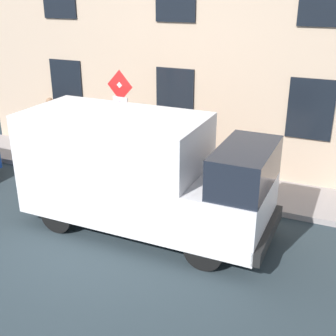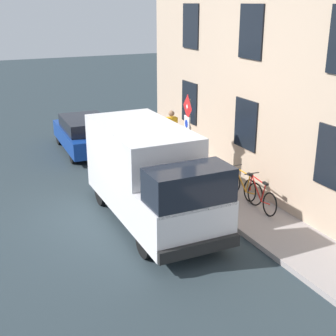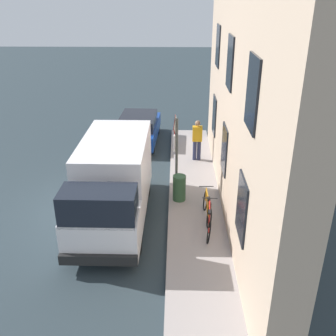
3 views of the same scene
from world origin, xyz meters
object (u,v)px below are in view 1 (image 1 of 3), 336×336
(bicycle_red, at_px, (222,166))
(litter_bin, at_px, (142,164))
(pedestrian, at_px, (52,123))
(sign_post_stacked, at_px, (121,111))
(delivery_van, at_px, (141,171))
(bicycle_orange, at_px, (195,162))

(bicycle_red, relative_size, litter_bin, 1.90)
(pedestrian, bearing_deg, bicycle_red, 2.48)
(litter_bin, bearing_deg, bicycle_red, -65.65)
(sign_post_stacked, height_order, litter_bin, sign_post_stacked)
(bicycle_red, distance_m, pedestrian, 5.41)
(sign_post_stacked, bearing_deg, litter_bin, -74.39)
(sign_post_stacked, xyz_separation_m, pedestrian, (0.89, 2.96, -0.94))
(pedestrian, bearing_deg, delivery_van, -30.80)
(delivery_van, xyz_separation_m, bicycle_orange, (2.92, -0.14, -0.82))
(pedestrian, bearing_deg, sign_post_stacked, -15.52)
(bicycle_red, bearing_deg, litter_bin, 28.98)
(bicycle_orange, bearing_deg, litter_bin, 34.62)
(bicycle_orange, relative_size, litter_bin, 1.90)
(delivery_van, bearing_deg, bicycle_orange, 87.52)
(bicycle_orange, bearing_deg, pedestrian, -0.73)
(bicycle_red, xyz_separation_m, bicycle_orange, (-0.00, 0.76, 0.00))
(delivery_van, height_order, litter_bin, delivery_van)
(bicycle_orange, distance_m, pedestrian, 4.66)
(litter_bin, bearing_deg, sign_post_stacked, 105.61)
(litter_bin, bearing_deg, delivery_van, -153.54)
(delivery_van, xyz_separation_m, pedestrian, (2.80, 4.48, -0.26))
(bicycle_red, height_order, litter_bin, litter_bin)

